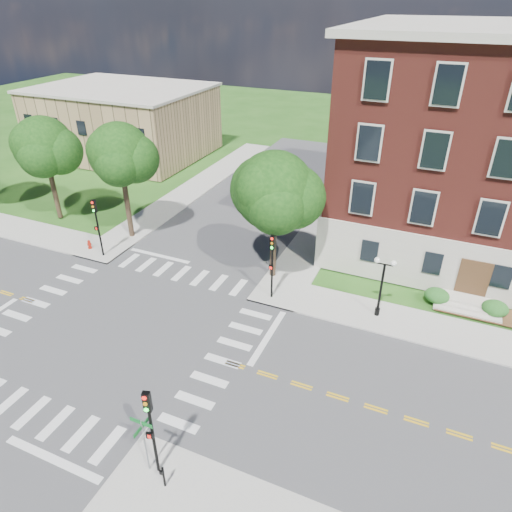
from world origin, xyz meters
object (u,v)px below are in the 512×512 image
at_px(traffic_signal_nw, 97,221).
at_px(fire_hydrant, 89,245).
at_px(twin_lamp_west, 382,284).
at_px(traffic_signal_se, 151,423).
at_px(traffic_signal_ne, 272,259).
at_px(push_button_post, 163,476).
at_px(street_sign_pole, 144,436).

height_order(traffic_signal_nw, fire_hydrant, traffic_signal_nw).
distance_m(traffic_signal_nw, twin_lamp_west, 21.72).
relative_size(traffic_signal_se, twin_lamp_west, 1.13).
distance_m(traffic_signal_ne, push_button_post, 15.08).
bearing_deg(traffic_signal_nw, street_sign_pole, -44.83).
relative_size(traffic_signal_se, fire_hydrant, 6.40).
relative_size(traffic_signal_ne, fire_hydrant, 6.40).
distance_m(street_sign_pole, push_button_post, 1.90).
bearing_deg(push_button_post, traffic_signal_ne, 93.85).
distance_m(traffic_signal_nw, street_sign_pole, 20.48).
bearing_deg(fire_hydrant, twin_lamp_west, 1.00).
bearing_deg(push_button_post, traffic_signal_se, 142.34).
height_order(traffic_signal_nw, street_sign_pole, traffic_signal_nw).
bearing_deg(street_sign_pole, traffic_signal_nw, 135.17).
bearing_deg(twin_lamp_west, traffic_signal_se, -114.01).
distance_m(traffic_signal_ne, fire_hydrant, 16.59).
xyz_separation_m(traffic_signal_nw, fire_hydrant, (-1.76, 0.49, -2.72)).
height_order(traffic_signal_ne, twin_lamp_west, traffic_signal_ne).
bearing_deg(fire_hydrant, traffic_signal_nw, -15.38).
relative_size(traffic_signal_ne, traffic_signal_nw, 1.00).
xyz_separation_m(twin_lamp_west, push_button_post, (-6.10, -15.75, -1.73)).
height_order(street_sign_pole, fire_hydrant, street_sign_pole).
xyz_separation_m(traffic_signal_se, street_sign_pole, (-0.40, -0.10, -0.88)).
bearing_deg(street_sign_pole, traffic_signal_se, 13.63).
bearing_deg(traffic_signal_nw, traffic_signal_se, -43.86).
distance_m(traffic_signal_se, traffic_signal_nw, 20.68).
relative_size(traffic_signal_nw, street_sign_pole, 1.55).
relative_size(traffic_signal_ne, street_sign_pole, 1.55).
bearing_deg(push_button_post, fire_hydrant, 138.53).
xyz_separation_m(street_sign_pole, push_button_post, (1.08, -0.43, -1.51)).
distance_m(traffic_signal_nw, push_button_post, 21.66).
relative_size(twin_lamp_west, street_sign_pole, 1.36).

